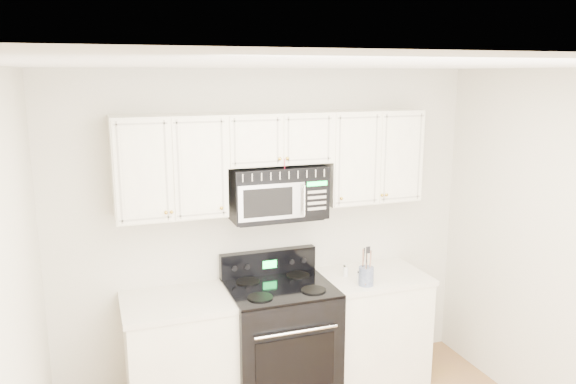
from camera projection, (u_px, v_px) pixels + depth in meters
name	position (u px, v px, depth m)	size (l,w,h in m)	color
room	(369.00, 313.00, 3.02)	(3.51, 3.51, 2.61)	brown
base_cabinet_left	(183.00, 360.00, 4.26)	(0.86, 0.65, 0.92)	beige
base_cabinet_right	(371.00, 329.00, 4.78)	(0.86, 0.65, 0.92)	beige
range	(280.00, 339.00, 4.48)	(0.81, 0.73, 1.13)	black
upper_cabinets	(276.00, 156.00, 4.34)	(2.44, 0.37, 0.75)	beige
microwave	(277.00, 192.00, 4.38)	(0.74, 0.42, 0.41)	black
utensil_crock	(366.00, 275.00, 4.42)	(0.12, 0.12, 0.32)	slate
shaker_salt	(346.00, 270.00, 4.62)	(0.04, 0.04, 0.10)	silver
shaker_pepper	(359.00, 277.00, 4.47)	(0.04, 0.04, 0.10)	silver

